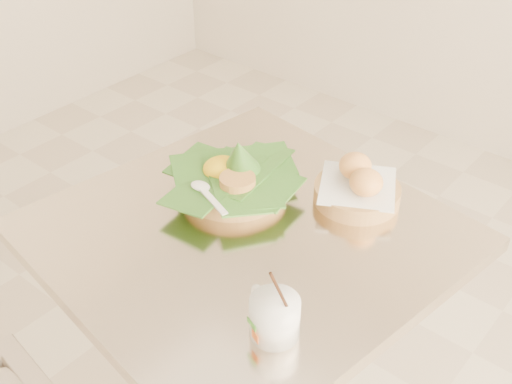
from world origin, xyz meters
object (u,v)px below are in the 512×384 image
Objects in this scene: bread_basket at (358,187)px; coffee_mug at (274,316)px; rice_basket at (234,176)px; cafe_table at (247,312)px.

coffee_mug reaches higher than bread_basket.
rice_basket is 1.35× the size of bread_basket.
bread_basket is at bearing 103.19° from coffee_mug.
bread_basket is (0.21, 0.13, -0.00)m from rice_basket.
coffee_mug is (0.09, -0.38, 0.01)m from bread_basket.
bread_basket is at bearing 32.25° from rice_basket.
bread_basket reaches higher than cafe_table.
rice_basket reaches higher than cafe_table.
rice_basket reaches higher than bread_basket.
rice_basket is 1.96× the size of coffee_mug.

